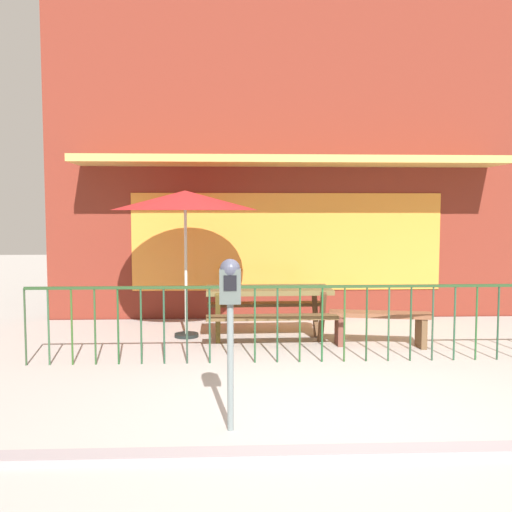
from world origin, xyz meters
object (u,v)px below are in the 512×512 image
at_px(picnic_table_left, 268,299).
at_px(parking_meter_near, 230,298).
at_px(patio_umbrella, 185,201).
at_px(patio_bench, 380,321).

bearing_deg(picnic_table_left, parking_meter_near, -99.28).
xyz_separation_m(patio_umbrella, parking_meter_near, (0.66, -3.67, -0.89)).
bearing_deg(parking_meter_near, patio_bench, 54.81).
height_order(picnic_table_left, patio_bench, picnic_table_left).
relative_size(patio_umbrella, parking_meter_near, 1.48).
height_order(patio_umbrella, parking_meter_near, patio_umbrella).
distance_m(picnic_table_left, patio_bench, 1.61).
height_order(picnic_table_left, patio_umbrella, patio_umbrella).
bearing_deg(patio_umbrella, picnic_table_left, -12.19).
bearing_deg(patio_bench, patio_umbrella, 165.38).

